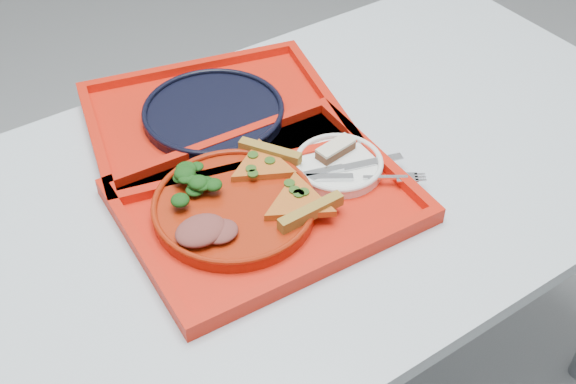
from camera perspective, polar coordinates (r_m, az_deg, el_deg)
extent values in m
cube|color=silver|center=(1.22, -2.04, -0.51)|extent=(1.60, 0.80, 0.03)
cylinder|color=gray|center=(2.00, 10.83, 4.89)|extent=(0.05, 0.05, 0.72)
cube|color=red|center=(1.17, -1.68, -1.03)|extent=(0.47, 0.37, 0.01)
cube|color=red|center=(1.35, -5.86, 5.68)|extent=(0.52, 0.45, 0.01)
cylinder|color=#952009|center=(1.15, -4.27, -1.26)|extent=(0.26, 0.26, 0.02)
cylinder|color=white|center=(1.23, 4.01, 2.04)|extent=(0.15, 0.15, 0.01)
cylinder|color=black|center=(1.35, -5.90, 6.16)|extent=(0.26, 0.26, 0.02)
ellipsoid|color=black|center=(1.16, -7.80, 0.93)|extent=(0.08, 0.07, 0.04)
ellipsoid|color=brown|center=(1.09, -6.92, -3.03)|extent=(0.08, 0.06, 0.02)
cube|color=#492618|center=(1.24, 3.78, 3.33)|extent=(0.07, 0.04, 0.02)
cube|color=beige|center=(1.23, 3.80, 3.68)|extent=(0.07, 0.04, 0.00)
cube|color=silver|center=(1.21, 5.02, 2.08)|extent=(0.18, 0.07, 0.01)
cube|color=silver|center=(1.20, 5.87, 1.18)|extent=(0.17, 0.12, 0.01)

